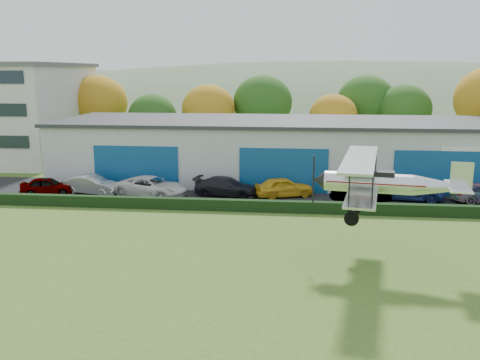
# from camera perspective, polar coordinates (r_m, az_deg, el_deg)

# --- Properties ---
(ground) EXTENTS (300.00, 300.00, 0.00)m
(ground) POSITION_cam_1_polar(r_m,az_deg,el_deg) (21.66, -10.69, -14.49)
(ground) COLOR #3D6520
(ground) RESTS_ON ground
(apron) EXTENTS (48.00, 9.00, 0.05)m
(apron) POSITION_cam_1_polar(r_m,az_deg,el_deg) (40.76, 1.90, -1.64)
(apron) COLOR black
(apron) RESTS_ON ground
(hedge) EXTENTS (46.00, 0.60, 0.80)m
(hedge) POSITION_cam_1_polar(r_m,az_deg,el_deg) (36.03, 1.33, -2.83)
(hedge) COLOR black
(hedge) RESTS_ON ground
(hangar) EXTENTS (40.60, 12.60, 5.30)m
(hangar) POSITION_cam_1_polar(r_m,az_deg,el_deg) (47.02, 5.00, 3.40)
(hangar) COLOR #B2B7BC
(hangar) RESTS_ON ground
(tree_belt) EXTENTS (75.70, 13.22, 10.12)m
(tree_belt) POSITION_cam_1_polar(r_m,az_deg,el_deg) (59.49, 1.29, 8.07)
(tree_belt) COLOR #3D2614
(tree_belt) RESTS_ON ground
(distant_hills) EXTENTS (430.00, 196.00, 56.00)m
(distant_hills) POSITION_cam_1_polar(r_m,az_deg,el_deg) (160.46, 2.43, 3.77)
(distant_hills) COLOR #4C6642
(distant_hills) RESTS_ON ground
(car_0) EXTENTS (4.27, 2.53, 1.36)m
(car_0) POSITION_cam_1_polar(r_m,az_deg,el_deg) (43.36, -20.39, -0.61)
(car_0) COLOR gray
(car_0) RESTS_ON apron
(car_1) EXTENTS (4.74, 2.37, 1.49)m
(car_1) POSITION_cam_1_polar(r_m,az_deg,el_deg) (42.39, -15.97, -0.50)
(car_1) COLOR silver
(car_1) RESTS_ON apron
(car_2) EXTENTS (6.09, 4.07, 1.55)m
(car_2) POSITION_cam_1_polar(r_m,az_deg,el_deg) (40.49, -9.69, -0.73)
(car_2) COLOR silver
(car_2) RESTS_ON apron
(car_3) EXTENTS (5.25, 2.77, 1.45)m
(car_3) POSITION_cam_1_polar(r_m,az_deg,el_deg) (40.19, -1.50, -0.73)
(car_3) COLOR black
(car_3) RESTS_ON apron
(car_4) EXTENTS (4.83, 3.33, 1.53)m
(car_4) POSITION_cam_1_polar(r_m,az_deg,el_deg) (40.01, 4.83, -0.77)
(car_4) COLOR gold
(car_4) RESTS_ON apron
(car_5) EXTENTS (4.53, 2.95, 1.41)m
(car_5) POSITION_cam_1_polar(r_m,az_deg,el_deg) (39.18, 13.10, -1.40)
(car_5) COLOR gray
(car_5) RESTS_ON apron
(car_6) EXTENTS (5.49, 3.08, 1.45)m
(car_6) POSITION_cam_1_polar(r_m,az_deg,el_deg) (41.08, 18.10, -1.05)
(car_6) COLOR navy
(car_6) RESTS_ON apron
(biplane) EXTENTS (7.59, 8.68, 3.23)m
(biplane) POSITION_cam_1_polar(r_m,az_deg,el_deg) (26.52, 15.32, -0.14)
(biplane) COLOR silver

